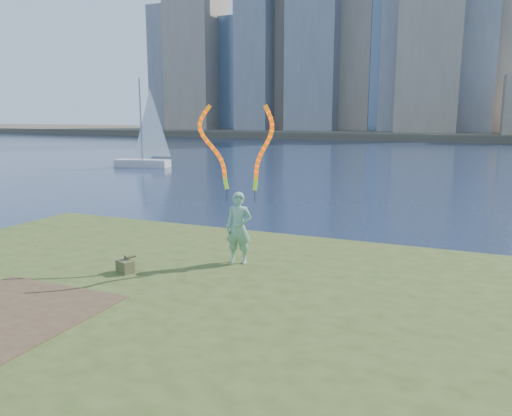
% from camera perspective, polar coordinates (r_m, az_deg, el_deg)
% --- Properties ---
extents(ground, '(320.00, 320.00, 0.00)m').
position_cam_1_polar(ground, '(11.68, -6.57, -11.43)').
color(ground, '#192640').
rests_on(ground, ground).
extents(grassy_knoll, '(20.00, 18.00, 0.80)m').
position_cam_1_polar(grassy_knoll, '(9.78, -13.44, -14.04)').
color(grassy_knoll, '#3A4A1A').
rests_on(grassy_knoll, ground).
extents(dirt_patch, '(3.20, 3.00, 0.02)m').
position_cam_1_polar(dirt_patch, '(10.43, -26.56, -10.52)').
color(dirt_patch, '#47331E').
rests_on(dirt_patch, grassy_knoll).
extents(far_shore, '(320.00, 40.00, 1.20)m').
position_cam_1_polar(far_shore, '(104.59, 20.22, 7.95)').
color(far_shore, '#484334').
rests_on(far_shore, ground).
extents(woman_with_ribbons, '(2.07, 0.56, 4.12)m').
position_cam_1_polar(woman_with_ribbons, '(11.99, -1.94, 0.17)').
color(woman_with_ribbons, '#227F47').
rests_on(woman_with_ribbons, grassy_knoll).
extents(canvas_bag, '(0.47, 0.53, 0.38)m').
position_cam_1_polar(canvas_bag, '(11.90, -14.68, -6.40)').
color(canvas_bag, '#454726').
rests_on(canvas_bag, grassy_knoll).
extents(sailboat, '(4.92, 2.29, 7.38)m').
position_cam_1_polar(sailboat, '(43.29, -12.59, 6.29)').
color(sailboat, silver).
rests_on(sailboat, ground).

